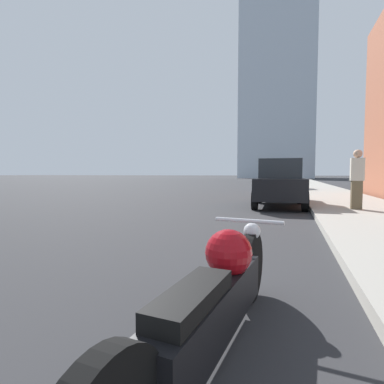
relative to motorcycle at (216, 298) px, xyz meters
name	(u,v)px	position (x,y,z in m)	size (l,w,h in m)	color
sidewalk	(309,183)	(2.60, 35.13, -0.32)	(3.04, 240.00, 0.15)	#9E998E
distant_tower	(278,53)	(-3.11, 85.03, 33.77)	(18.73, 18.73, 68.34)	silver
motorcycle	(216,298)	(0.00, 0.00, 0.00)	(0.62, 2.69, 0.80)	black
parked_car_black	(280,183)	(0.10, 9.43, 0.45)	(1.87, 3.91, 1.71)	black
parked_car_blue	(283,178)	(0.02, 21.18, 0.47)	(2.01, 4.26, 1.78)	#1E3899
parked_car_green	(284,177)	(-0.11, 33.79, 0.44)	(2.10, 4.36, 1.66)	#1E6B33
parked_car_white	(286,176)	(0.00, 45.09, 0.42)	(2.07, 4.13, 1.58)	silver
pedestrian	(357,179)	(2.33, 8.02, 0.66)	(0.36, 0.25, 1.75)	brown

